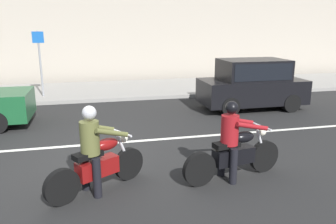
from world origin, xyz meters
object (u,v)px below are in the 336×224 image
(motorcycle_with_rider_crimson, at_px, (233,148))
(street_sign_post, at_px, (40,57))
(parked_hatchback_black, at_px, (252,84))
(motorcycle_with_rider_olive, at_px, (96,157))

(motorcycle_with_rider_crimson, height_order, street_sign_post, street_sign_post)
(motorcycle_with_rider_crimson, xyz_separation_m, parked_hatchback_black, (3.02, 5.21, 0.28))
(motorcycle_with_rider_olive, height_order, street_sign_post, street_sign_post)
(motorcycle_with_rider_crimson, relative_size, parked_hatchback_black, 0.59)
(motorcycle_with_rider_olive, bearing_deg, motorcycle_with_rider_crimson, -1.48)
(motorcycle_with_rider_crimson, bearing_deg, street_sign_post, 118.19)
(motorcycle_with_rider_olive, bearing_deg, street_sign_post, 102.95)
(motorcycle_with_rider_crimson, xyz_separation_m, motorcycle_with_rider_olive, (-2.64, 0.07, 0.02))
(parked_hatchback_black, bearing_deg, street_sign_post, 156.21)
(motorcycle_with_rider_crimson, distance_m, street_sign_post, 9.78)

